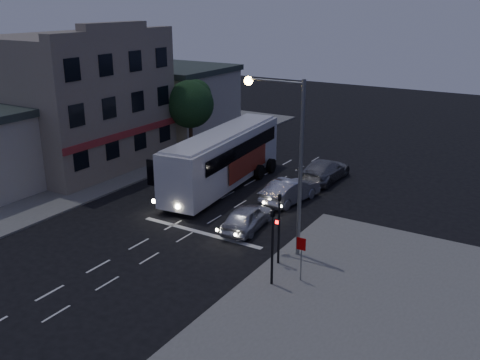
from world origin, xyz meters
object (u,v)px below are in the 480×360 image
Objects in this scene: traffic_signal_main at (279,221)px; street_tree at (190,102)px; regulatory_sign at (301,252)px; traffic_signal_side at (273,239)px; car_suv at (247,217)px; car_sedan_b at (324,170)px; car_sedan_a at (290,191)px; streetlight at (289,148)px; tour_bus at (224,157)px.

street_tree is (-15.81, 14.25, 2.08)m from traffic_signal_main.
regulatory_sign is at bearing -30.84° from traffic_signal_main.
street_tree is (-16.51, 16.22, 2.08)m from traffic_signal_side.
regulatory_sign is at bearing -41.08° from street_tree.
car_sedan_b is at bearing -98.59° from car_suv.
car_suv is 5.26m from car_sedan_a.
car_sedan_b is at bearing 103.39° from traffic_signal_main.
traffic_signal_main reaches higher than regulatory_sign.
streetlight is (2.95, -12.04, 4.93)m from car_sedan_b.
street_tree is at bearing 135.51° from tour_bus.
street_tree reaches higher than regulatory_sign.
tour_bus is 2.41× the size of car_sedan_b.
traffic_signal_main is at bearing 149.16° from regulatory_sign.
traffic_signal_side reaches higher than car_sedan_b.
street_tree is at bearing 140.49° from streetlight.
traffic_signal_side is 23.24m from street_tree.
car_sedan_a is (5.40, -0.32, -1.38)m from tour_bus.
traffic_signal_side is at bearing -74.30° from streetlight.
street_tree reaches higher than traffic_signal_side.
traffic_signal_main reaches higher than car_sedan_b.
traffic_signal_main is at bearing -79.80° from streetlight.
car_sedan_a is 1.16× the size of traffic_signal_side.
car_suv is 6.80m from traffic_signal_side.
car_suv is at bearing 142.67° from regulatory_sign.
streetlight is (-0.26, 1.42, 3.31)m from traffic_signal_main.
car_sedan_a is at bearing 88.71° from car_sedan_b.
tour_bus reaches higher than car_suv.
car_sedan_a is at bearing 112.42° from traffic_signal_main.
streetlight is (-0.96, 3.40, 3.31)m from traffic_signal_side.
traffic_signal_main is (3.59, -3.02, 1.68)m from car_suv.
traffic_signal_main is 1.00× the size of traffic_signal_side.
car_sedan_a is at bearing 118.83° from regulatory_sign.
streetlight reaches higher than regulatory_sign.
regulatory_sign is 23.40m from street_tree.
street_tree is (-15.55, 12.82, -1.23)m from streetlight.
car_sedan_a reaches higher than car_suv.
car_sedan_b is at bearing -3.58° from street_tree.
car_sedan_b is at bearing 103.76° from streetlight.
street_tree reaches higher than car_sedan_b.
traffic_signal_side is (3.90, -15.44, 1.62)m from car_sedan_b.
streetlight reaches higher than car_suv.
car_sedan_a is (0.18, 5.26, 0.05)m from car_suv.
car_suv is 1.06× the size of traffic_signal_main.
tour_bus is 14.26m from regulatory_sign.
tour_bus is at bearing 140.01° from streetlight.
car_sedan_a is 1.16× the size of traffic_signal_main.
car_suv is 0.48× the size of streetlight.
traffic_signal_side is 1.61m from regulatory_sign.
regulatory_sign reaches higher than car_sedan_b.
street_tree is (-12.39, 5.97, 3.71)m from car_sedan_a.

